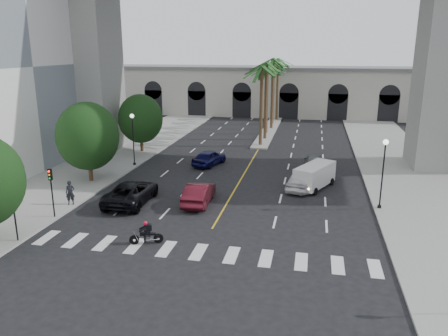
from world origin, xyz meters
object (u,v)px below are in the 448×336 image
(lamp_post_right, at_px, (383,168))
(car_a, at_px, (302,180))
(car_e, at_px, (209,158))
(pedestrian_a, at_px, (70,193))
(car_c, at_px, (131,192))
(car_d, at_px, (315,163))
(lamp_post_left_far, at_px, (133,135))
(cargo_van, at_px, (314,175))
(car_b, at_px, (199,193))
(traffic_signal_far, at_px, (51,185))
(traffic_signal_near, at_px, (13,204))
(motorcycle_rider, at_px, (147,233))

(lamp_post_right, distance_m, car_a, 7.39)
(car_e, bearing_deg, pedestrian_a, 77.82)
(car_a, relative_size, car_c, 0.80)
(car_d, bearing_deg, lamp_post_left_far, 5.70)
(cargo_van, bearing_deg, car_c, -129.84)
(lamp_post_right, height_order, car_b, lamp_post_right)
(traffic_signal_far, distance_m, car_b, 10.66)
(lamp_post_right, height_order, car_a, lamp_post_right)
(lamp_post_left_far, relative_size, car_a, 1.09)
(car_b, height_order, car_c, car_c)
(traffic_signal_near, xyz_separation_m, car_e, (7.27, 20.43, -1.72))
(car_e, bearing_deg, traffic_signal_near, 86.52)
(lamp_post_right, xyz_separation_m, pedestrian_a, (-22.90, -3.95, -2.15))
(traffic_signal_near, xyz_separation_m, car_a, (16.86, 14.35, -1.67))
(traffic_signal_near, height_order, car_e, traffic_signal_near)
(lamp_post_left_far, relative_size, car_d, 1.03)
(lamp_post_left_far, distance_m, car_b, 13.40)
(car_c, relative_size, car_e, 1.32)
(traffic_signal_far, height_order, pedestrian_a, traffic_signal_far)
(traffic_signal_near, bearing_deg, pedestrian_a, 91.75)
(car_a, relative_size, cargo_van, 0.96)
(car_d, xyz_separation_m, pedestrian_a, (-18.08, -14.02, 0.32))
(traffic_signal_far, height_order, car_e, traffic_signal_far)
(traffic_signal_near, xyz_separation_m, pedestrian_a, (-0.20, 6.55, -1.44))
(car_a, xyz_separation_m, pedestrian_a, (-17.06, -7.80, 0.23))
(car_a, height_order, pedestrian_a, pedestrian_a)
(car_a, bearing_deg, car_b, 45.71)
(car_a, bearing_deg, lamp_post_right, 158.14)
(car_b, bearing_deg, car_d, -129.08)
(lamp_post_right, relative_size, cargo_van, 1.04)
(traffic_signal_far, height_order, car_c, traffic_signal_far)
(motorcycle_rider, height_order, pedestrian_a, pedestrian_a)
(car_c, xyz_separation_m, car_d, (13.87, 12.38, -0.10))
(traffic_signal_far, xyz_separation_m, car_e, (7.27, 16.43, -1.72))
(car_d, bearing_deg, car_c, 40.87)
(lamp_post_right, bearing_deg, car_c, -172.96)
(lamp_post_right, bearing_deg, car_b, -174.25)
(car_b, bearing_deg, traffic_signal_near, 43.03)
(lamp_post_right, distance_m, pedestrian_a, 23.34)
(lamp_post_left_far, distance_m, lamp_post_right, 24.16)
(traffic_signal_far, relative_size, car_c, 0.59)
(lamp_post_left_far, height_order, lamp_post_right, same)
(cargo_van, bearing_deg, car_d, 114.61)
(lamp_post_right, relative_size, motorcycle_rider, 2.70)
(car_b, height_order, car_d, car_b)
(traffic_signal_far, relative_size, car_a, 0.74)
(traffic_signal_far, relative_size, car_e, 0.78)
(motorcycle_rider, relative_size, car_d, 0.38)
(motorcycle_rider, bearing_deg, pedestrian_a, 128.02)
(lamp_post_right, distance_m, car_d, 11.44)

